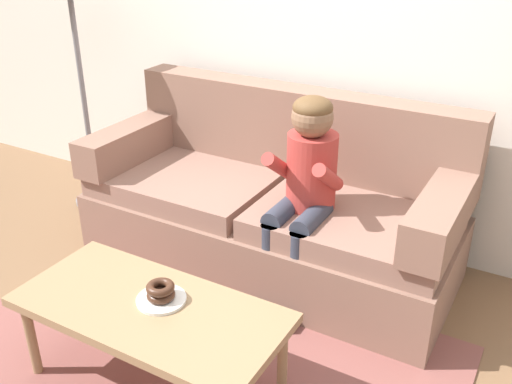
{
  "coord_description": "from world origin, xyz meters",
  "views": [
    {
      "loc": [
        1.29,
        -1.77,
        1.89
      ],
      "look_at": [
        0.02,
        0.45,
        0.65
      ],
      "focal_mm": 40.21,
      "sensor_mm": 36.0,
      "label": 1
    }
  ],
  "objects_px": {
    "couch": "(273,207)",
    "donut": "(161,295)",
    "person_child": "(305,182)",
    "coffee_table": "(150,314)"
  },
  "relations": [
    {
      "from": "couch",
      "to": "person_child",
      "type": "bearing_deg",
      "value": -36.15
    },
    {
      "from": "donut",
      "to": "couch",
      "type": "bearing_deg",
      "value": 93.44
    },
    {
      "from": "person_child",
      "to": "donut",
      "type": "distance_m",
      "value": 0.96
    },
    {
      "from": "coffee_table",
      "to": "person_child",
      "type": "distance_m",
      "value": 1.03
    },
    {
      "from": "person_child",
      "to": "donut",
      "type": "height_order",
      "value": "person_child"
    },
    {
      "from": "couch",
      "to": "donut",
      "type": "distance_m",
      "value": 1.13
    },
    {
      "from": "couch",
      "to": "donut",
      "type": "height_order",
      "value": "couch"
    },
    {
      "from": "couch",
      "to": "coffee_table",
      "type": "relative_size",
      "value": 1.83
    },
    {
      "from": "coffee_table",
      "to": "donut",
      "type": "relative_size",
      "value": 9.62
    },
    {
      "from": "couch",
      "to": "coffee_table",
      "type": "height_order",
      "value": "couch"
    }
  ]
}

